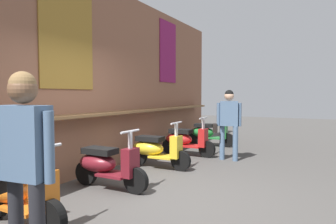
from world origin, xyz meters
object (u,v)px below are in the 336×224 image
(scooter_green, at_px, (208,133))
(scooter_red, at_px, (185,140))
(scooter_maroon, at_px, (106,164))
(shopper_passing, at_px, (23,154))
(scooter_yellow, at_px, (155,149))
(scooter_orange, at_px, (16,192))
(shopper_with_handbag, at_px, (228,118))

(scooter_green, bearing_deg, scooter_red, -94.05)
(scooter_maroon, bearing_deg, scooter_red, 90.02)
(scooter_green, xyz_separation_m, shopper_passing, (-6.86, -1.01, 0.65))
(scooter_maroon, height_order, scooter_yellow, same)
(scooter_red, bearing_deg, scooter_orange, -90.62)
(scooter_orange, distance_m, shopper_passing, 1.36)
(scooter_orange, xyz_separation_m, scooter_red, (4.61, 0.00, 0.00))
(scooter_red, xyz_separation_m, scooter_green, (1.61, -0.00, 0.00))
(scooter_orange, xyz_separation_m, shopper_with_handbag, (4.56, -1.11, 0.59))
(scooter_yellow, xyz_separation_m, scooter_green, (3.08, -0.00, 0.00))
(scooter_green, bearing_deg, scooter_maroon, -94.04)
(shopper_with_handbag, xyz_separation_m, shopper_passing, (-5.20, 0.10, 0.06))
(scooter_yellow, bearing_deg, scooter_orange, -91.72)
(scooter_red, xyz_separation_m, shopper_with_handbag, (-0.05, -1.11, 0.59))
(shopper_with_handbag, bearing_deg, scooter_yellow, -54.68)
(scooter_orange, bearing_deg, shopper_with_handbag, 77.89)
(scooter_red, distance_m, shopper_with_handbag, 1.26)
(scooter_yellow, distance_m, shopper_with_handbag, 1.89)
(scooter_green, distance_m, shopper_passing, 6.96)
(scooter_maroon, bearing_deg, scooter_orange, -89.98)
(scooter_yellow, relative_size, scooter_red, 1.00)
(scooter_orange, height_order, shopper_with_handbag, shopper_with_handbag)
(scooter_yellow, bearing_deg, scooter_green, 88.28)
(scooter_maroon, height_order, shopper_passing, shopper_passing)
(scooter_orange, bearing_deg, scooter_green, 91.60)
(scooter_green, bearing_deg, scooter_yellow, -94.04)
(scooter_yellow, bearing_deg, scooter_maroon, -91.72)
(scooter_orange, relative_size, scooter_red, 1.00)
(scooter_orange, height_order, shopper_passing, shopper_passing)
(scooter_orange, xyz_separation_m, scooter_yellow, (3.14, -0.00, 0.00))
(scooter_maroon, height_order, scooter_green, same)
(scooter_red, bearing_deg, scooter_maroon, -90.62)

